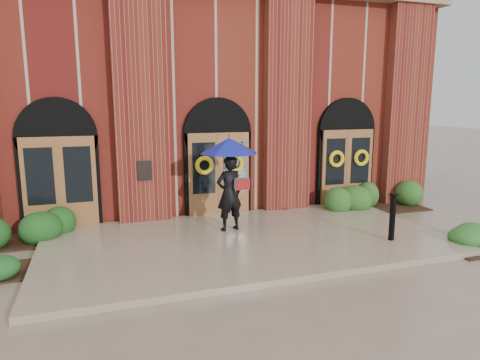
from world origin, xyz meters
name	(u,v)px	position (x,y,z in m)	size (l,w,h in m)	color
ground	(249,245)	(0.00, 0.00, 0.00)	(90.00, 90.00, 0.00)	gray
landing	(247,241)	(0.00, 0.15, 0.07)	(10.00, 5.30, 0.15)	gray
church_building	(180,103)	(0.00, 8.78, 3.50)	(16.20, 12.53, 7.00)	maroon
man_with_umbrella	(229,166)	(-0.21, 0.96, 1.89)	(1.83, 1.83, 2.49)	black
metal_post	(392,216)	(3.38, -1.16, 0.77)	(0.20, 0.20, 1.19)	black
hedge_wall_left	(32,228)	(-5.20, 2.03, 0.38)	(2.99, 1.20, 0.77)	#184517
hedge_wall_right	(374,197)	(5.22, 2.09, 0.42)	(3.24, 1.30, 0.83)	#27521D
hedge_front_right	(472,240)	(5.10, -2.00, 0.23)	(1.31, 1.12, 0.46)	#265C21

